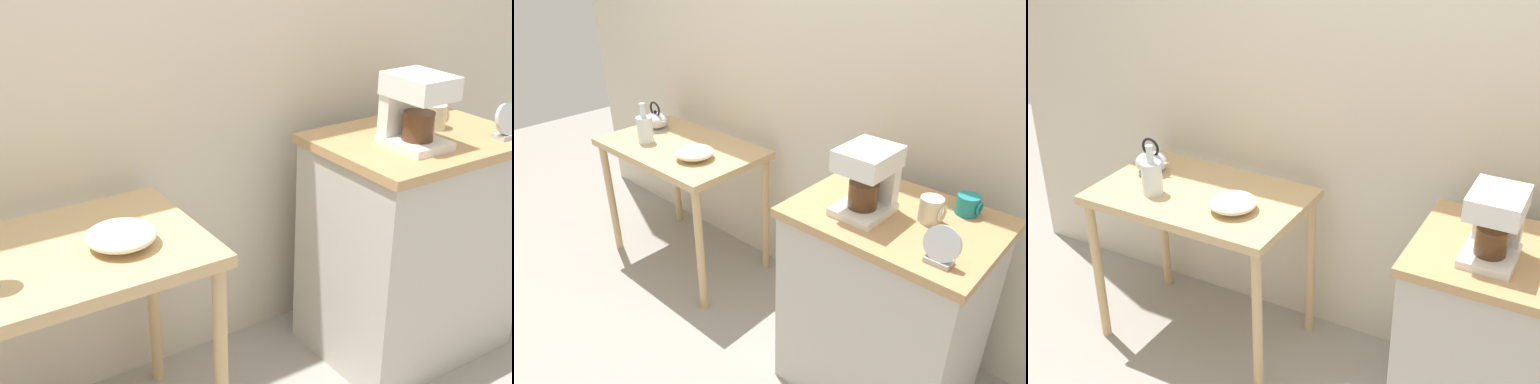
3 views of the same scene
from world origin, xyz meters
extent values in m
plane|color=gray|center=(0.00, 0.00, 0.00)|extent=(8.00, 8.00, 0.00)
cube|color=beige|center=(0.10, 0.43, 1.40)|extent=(4.40, 0.10, 2.80)
cube|color=tan|center=(-0.71, 0.03, 0.76)|extent=(0.95, 0.58, 0.04)
cylinder|color=tan|center=(-1.14, -0.22, 0.37)|extent=(0.04, 0.04, 0.74)
cylinder|color=tan|center=(-0.28, -0.22, 0.37)|extent=(0.04, 0.04, 0.74)
cylinder|color=tan|center=(-1.14, 0.28, 0.37)|extent=(0.04, 0.04, 0.74)
cylinder|color=tan|center=(-0.28, 0.28, 0.37)|extent=(0.04, 0.04, 0.74)
cube|color=#BCB7AD|center=(0.68, -0.04, 0.43)|extent=(0.73, 0.54, 0.86)
cube|color=tan|center=(0.68, -0.04, 0.88)|extent=(0.76, 0.57, 0.04)
cylinder|color=beige|center=(-0.49, -0.04, 0.78)|extent=(0.09, 0.09, 0.01)
ellipsoid|color=beige|center=(-0.49, -0.04, 0.81)|extent=(0.21, 0.21, 0.06)
cylinder|color=#B2B5BA|center=(-1.03, 0.10, 0.78)|extent=(0.13, 0.13, 0.01)
ellipsoid|color=#B2B5BA|center=(-1.03, 0.10, 0.83)|extent=(0.15, 0.15, 0.09)
cone|color=#B2B5BA|center=(-0.95, 0.10, 0.84)|extent=(0.08, 0.03, 0.06)
sphere|color=black|center=(-1.03, 0.10, 0.89)|extent=(0.02, 0.02, 0.02)
torus|color=black|center=(-1.03, 0.10, 0.91)|extent=(0.10, 0.01, 0.10)
cylinder|color=silver|center=(-0.89, -0.08, 0.85)|extent=(0.09, 0.09, 0.15)
cylinder|color=silver|center=(-0.89, -0.08, 0.97)|extent=(0.03, 0.03, 0.08)
cube|color=white|center=(0.58, -0.11, 0.91)|extent=(0.18, 0.22, 0.03)
cube|color=white|center=(0.58, -0.03, 1.03)|extent=(0.16, 0.05, 0.26)
cube|color=white|center=(0.58, -0.11, 1.12)|extent=(0.18, 0.22, 0.08)
cylinder|color=#4C2D19|center=(0.58, -0.12, 0.98)|extent=(0.11, 0.11, 0.10)
cylinder|color=beige|center=(0.79, 0.00, 0.95)|extent=(0.08, 0.08, 0.09)
torus|color=beige|center=(0.84, 0.00, 0.95)|extent=(0.01, 0.06, 0.06)
cylinder|color=teal|center=(0.87, 0.14, 0.94)|extent=(0.08, 0.08, 0.08)
torus|color=teal|center=(0.92, 0.14, 0.94)|extent=(0.01, 0.05, 0.05)
cube|color=#B2B5BA|center=(0.93, -0.22, 0.91)|extent=(0.08, 0.06, 0.02)
cylinder|color=#B2B5BA|center=(0.93, -0.22, 0.97)|extent=(0.12, 0.05, 0.12)
cylinder|color=black|center=(0.93, -0.22, 0.97)|extent=(0.10, 0.04, 0.10)
camera|label=1|loc=(-1.09, -1.70, 1.70)|focal=47.27mm
camera|label=2|loc=(1.35, -1.47, 1.78)|focal=32.86mm
camera|label=3|loc=(0.90, -2.19, 2.18)|focal=48.21mm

